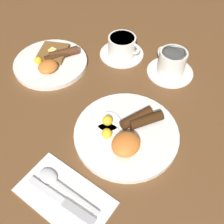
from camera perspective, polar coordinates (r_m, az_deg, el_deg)
ground_plane at (r=0.66m, az=3.11°, el=-5.05°), size 3.00×3.00×0.00m
breakfast_plate_near at (r=0.65m, az=3.15°, el=-4.57°), size 0.26×0.26×0.05m
breakfast_plate_far at (r=0.86m, az=-13.10°, el=10.65°), size 0.23×0.23×0.04m
teacup_near at (r=0.82m, az=12.81°, el=10.17°), size 0.14×0.14×0.08m
teacup_far at (r=0.87m, az=2.21°, el=13.92°), size 0.14×0.14×0.07m
napkin at (r=0.60m, az=-10.27°, el=-17.59°), size 0.12×0.21×0.01m
knife at (r=0.59m, az=-10.39°, el=-18.79°), size 0.03×0.17×0.01m
spoon at (r=0.61m, az=-12.53°, el=-14.34°), size 0.04×0.17×0.01m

